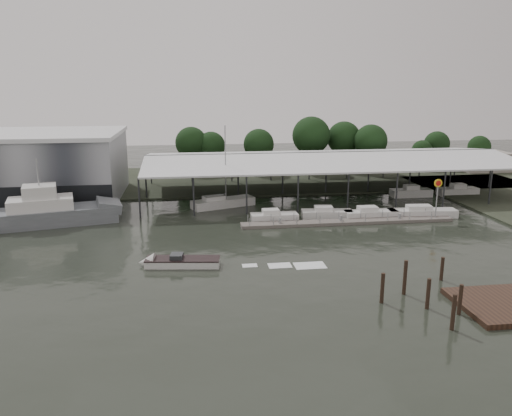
{
  "coord_description": "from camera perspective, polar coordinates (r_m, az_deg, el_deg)",
  "views": [
    {
      "loc": [
        -5.33,
        -50.19,
        17.62
      ],
      "look_at": [
        2.9,
        9.85,
        2.5
      ],
      "focal_mm": 35.0,
      "sensor_mm": 36.0,
      "label": 1
    }
  ],
  "objects": [
    {
      "name": "shell_fuel_sign",
      "position": [
        69.68,
        20.03,
        1.82
      ],
      "size": [
        1.1,
        0.18,
        5.55
      ],
      "color": "gray",
      "rests_on": "ground"
    },
    {
      "name": "moored_cruiser_2",
      "position": [
        68.9,
        12.93,
        -0.65
      ],
      "size": [
        7.25,
        2.33,
        1.7
      ],
      "rotation": [
        0.0,
        0.0,
        0.02
      ],
      "color": "silver",
      "rests_on": "ground"
    },
    {
      "name": "moored_cruiser_0",
      "position": [
        65.66,
        2.04,
        -1.01
      ],
      "size": [
        6.19,
        2.23,
        1.7
      ],
      "rotation": [
        0.0,
        0.0,
        0.0
      ],
      "color": "silver",
      "rests_on": "ground"
    },
    {
      "name": "white_sailboat",
      "position": [
        73.48,
        -3.89,
        0.62
      ],
      "size": [
        9.7,
        5.72,
        12.09
      ],
      "rotation": [
        0.0,
        0.0,
        0.36
      ],
      "color": "silver",
      "rests_on": "ground"
    },
    {
      "name": "grey_trawler",
      "position": [
        69.32,
        -22.37,
        -0.45
      ],
      "size": [
        17.78,
        8.63,
        8.84
      ],
      "rotation": [
        0.0,
        0.0,
        0.23
      ],
      "color": "slate",
      "rests_on": "ground"
    },
    {
      "name": "horizon_tree_line",
      "position": [
        102.27,
        7.19,
        7.57
      ],
      "size": [
        65.87,
        10.72,
        11.36
      ],
      "color": "black",
      "rests_on": "ground"
    },
    {
      "name": "storage_warehouse",
      "position": [
        84.19,
        -23.4,
        4.43
      ],
      "size": [
        24.5,
        20.5,
        10.5
      ],
      "color": "#969AA0",
      "rests_on": "ground"
    },
    {
      "name": "ground",
      "position": [
        53.46,
        -1.65,
        -5.24
      ],
      "size": [
        200.0,
        200.0,
        0.0
      ],
      "primitive_type": "plane",
      "color": "#242921",
      "rests_on": "ground"
    },
    {
      "name": "speedboat_underway",
      "position": [
        50.48,
        -9.12,
        -6.13
      ],
      "size": [
        18.99,
        4.51,
        2.0
      ],
      "rotation": [
        0.0,
        0.0,
        3.01
      ],
      "color": "silver",
      "rests_on": "ground"
    },
    {
      "name": "mooring_pilings",
      "position": [
        43.65,
        18.94,
        -9.14
      ],
      "size": [
        7.62,
        9.44,
        3.67
      ],
      "color": "#34241A",
      "rests_on": "ground"
    },
    {
      "name": "land_strip_far",
      "position": [
        93.99,
        -4.42,
        3.22
      ],
      "size": [
        140.0,
        30.0,
        0.3
      ],
      "color": "#32382A",
      "rests_on": "ground"
    },
    {
      "name": "floating_dock",
      "position": [
        65.88,
        10.47,
        -1.56
      ],
      "size": [
        28.0,
        2.0,
        1.4
      ],
      "color": "#68625C",
      "rests_on": "ground"
    },
    {
      "name": "covered_boat_shed",
      "position": [
        82.13,
        8.1,
        5.83
      ],
      "size": [
        58.24,
        24.0,
        6.96
      ],
      "color": "silver",
      "rests_on": "ground"
    },
    {
      "name": "moored_cruiser_3",
      "position": [
        71.46,
        18.39,
        -0.49
      ],
      "size": [
        9.42,
        3.03,
        1.7
      ],
      "rotation": [
        0.0,
        0.0,
        -0.09
      ],
      "color": "silver",
      "rests_on": "ground"
    },
    {
      "name": "distant_commercial_buildings",
      "position": [
        115.73,
        26.18,
        4.74
      ],
      "size": [
        22.0,
        8.0,
        4.0
      ],
      "color": "gray",
      "rests_on": "ground"
    },
    {
      "name": "moored_cruiser_1",
      "position": [
        67.96,
        8.05,
        -0.63
      ],
      "size": [
        7.01,
        2.97,
        1.7
      ],
      "rotation": [
        0.0,
        0.0,
        -0.12
      ],
      "color": "silver",
      "rests_on": "ground"
    }
  ]
}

